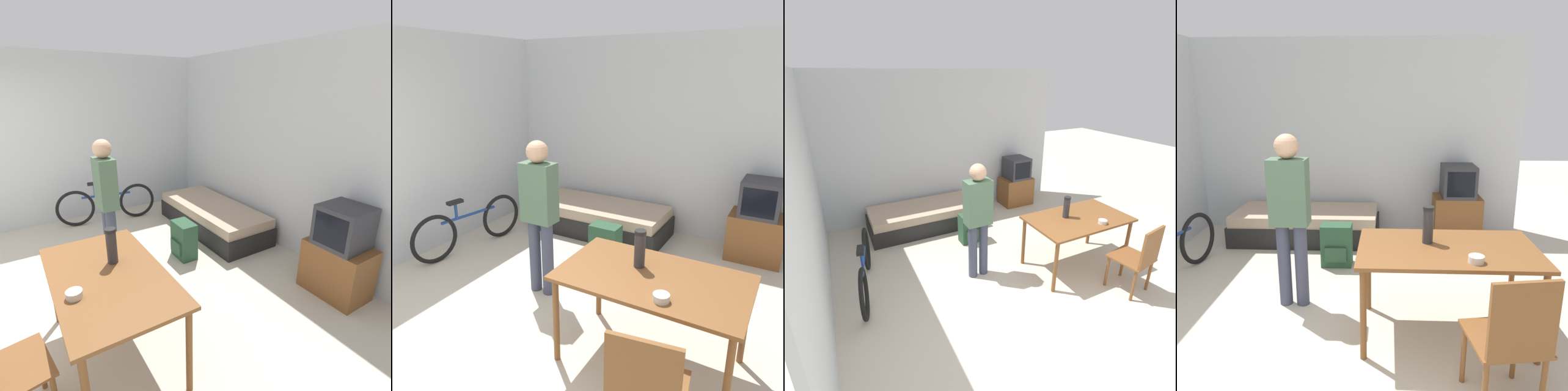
{
  "view_description": "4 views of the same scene",
  "coord_description": "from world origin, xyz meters",
  "views": [
    {
      "loc": [
        3.26,
        0.49,
        2.12
      ],
      "look_at": [
        0.57,
        2.18,
        1.03
      ],
      "focal_mm": 28.0,
      "sensor_mm": 36.0,
      "label": 1
    },
    {
      "loc": [
        1.99,
        -1.43,
        2.22
      ],
      "look_at": [
        0.12,
        1.82,
        1.0
      ],
      "focal_mm": 35.0,
      "sensor_mm": 36.0,
      "label": 2
    },
    {
      "loc": [
        -1.76,
        -1.8,
        2.64
      ],
      "look_at": [
        0.12,
        1.98,
        0.93
      ],
      "focal_mm": 28.0,
      "sensor_mm": 36.0,
      "label": 3
    },
    {
      "loc": [
        0.69,
        -1.82,
        1.91
      ],
      "look_at": [
        0.52,
        2.09,
        0.9
      ],
      "focal_mm": 35.0,
      "sensor_mm": 36.0,
      "label": 4
    }
  ],
  "objects": [
    {
      "name": "bicycle",
      "position": [
        -1.62,
        1.78,
        0.31
      ],
      "size": [
        0.3,
        1.6,
        0.71
      ],
      "color": "black",
      "rests_on": "ground_plane"
    },
    {
      "name": "person_standing",
      "position": [
        -0.19,
        1.41,
        0.93
      ],
      "size": [
        0.34,
        0.22,
        1.61
      ],
      "color": "#3D4256",
      "rests_on": "ground_plane"
    },
    {
      "name": "wall_back",
      "position": [
        0.0,
        3.65,
        1.35
      ],
      "size": [
        5.11,
        0.06,
        2.7
      ],
      "color": "silver",
      "rests_on": "ground_plane"
    },
    {
      "name": "wall_left",
      "position": [
        -2.08,
        1.81,
        1.35
      ],
      "size": [
        0.06,
        4.62,
        2.7
      ],
      "color": "silver",
      "rests_on": "ground_plane"
    },
    {
      "name": "daybed",
      "position": [
        -0.43,
        3.12,
        0.21
      ],
      "size": [
        1.96,
        0.85,
        0.42
      ],
      "color": "black",
      "rests_on": "ground_plane"
    },
    {
      "name": "dining_table",
      "position": [
        1.16,
        1.0,
        0.68
      ],
      "size": [
        1.41,
        0.82,
        0.77
      ],
      "color": "brown",
      "rests_on": "ground_plane"
    },
    {
      "name": "mate_bowl",
      "position": [
        1.32,
        0.72,
        0.79
      ],
      "size": [
        0.11,
        0.11,
        0.05
      ],
      "color": "beige",
      "rests_on": "dining_table"
    },
    {
      "name": "thermos_flask",
      "position": [
        1.01,
        1.09,
        0.93
      ],
      "size": [
        0.09,
        0.09,
        0.31
      ],
      "color": "#2D2D33",
      "rests_on": "dining_table"
    },
    {
      "name": "tv",
      "position": [
        1.64,
        3.31,
        0.47
      ],
      "size": [
        0.64,
        0.46,
        1.02
      ],
      "color": "brown",
      "rests_on": "ground_plane"
    },
    {
      "name": "wooden_chair",
      "position": [
        1.43,
        0.18,
        0.53
      ],
      "size": [
        0.5,
        0.5,
        0.95
      ],
      "color": "brown",
      "rests_on": "ground_plane"
    },
    {
      "name": "ground_plane",
      "position": [
        0.0,
        0.0,
        0.0
      ],
      "size": [
        20.0,
        20.0,
        0.0
      ],
      "primitive_type": "plane",
      "color": "beige"
    },
    {
      "name": "backpack",
      "position": [
        0.09,
        2.29,
        0.24
      ],
      "size": [
        0.35,
        0.25,
        0.49
      ],
      "color": "#284C33",
      "rests_on": "ground_plane"
    }
  ]
}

